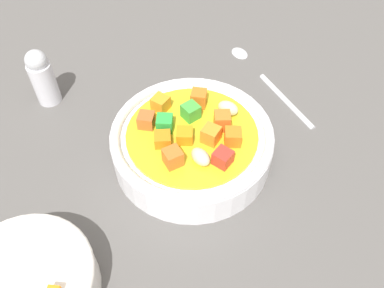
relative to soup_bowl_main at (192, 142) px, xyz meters
The scene contains 5 objects.
ground_plane 3.60cm from the soup_bowl_main, 84.02° to the left, with size 140.00×140.00×2.00cm, color #565451.
soup_bowl_main is the anchor object (origin of this frame).
spoon 17.62cm from the soup_bowl_main, 39.44° to the right, with size 17.98×9.04×0.78cm.
side_bowl_small 21.79cm from the soup_bowl_main, 134.42° to the left, with size 12.63×12.63×4.34cm.
pepper_shaker 21.52cm from the soup_bowl_main, 59.35° to the left, with size 3.04×3.04×7.86cm.
Camera 1 is at (-28.66, 1.73, 36.12)cm, focal length 36.38 mm.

